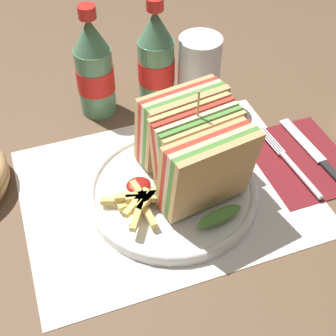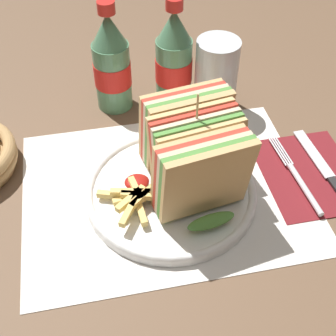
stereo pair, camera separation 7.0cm
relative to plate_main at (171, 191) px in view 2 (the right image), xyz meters
name	(u,v)px [view 2 (the right image)]	position (x,y,z in m)	size (l,w,h in m)	color
ground_plane	(181,184)	(0.02, 0.02, -0.01)	(4.00, 4.00, 0.00)	brown
placemat	(166,190)	(0.00, 0.01, -0.01)	(0.43, 0.33, 0.00)	silver
plate_main	(171,191)	(0.00, 0.00, 0.00)	(0.26, 0.26, 0.02)	white
club_sandwich	(194,153)	(0.03, 0.00, 0.07)	(0.14, 0.20, 0.17)	tan
fries_pile	(135,198)	(-0.06, -0.02, 0.02)	(0.10, 0.09, 0.02)	#E5C166
ketchup_blob	(137,182)	(-0.05, 0.01, 0.02)	(0.04, 0.03, 0.01)	maroon
napkin	(309,173)	(0.22, 0.00, -0.01)	(0.15, 0.18, 0.00)	maroon
fork	(300,180)	(0.20, -0.02, 0.00)	(0.02, 0.18, 0.01)	silver
knife	(325,170)	(0.25, 0.00, 0.00)	(0.03, 0.19, 0.00)	black
coke_bottle_near	(112,64)	(-0.05, 0.24, 0.08)	(0.07, 0.07, 0.20)	#4C7F5B
coke_bottle_far	(174,61)	(0.05, 0.23, 0.08)	(0.07, 0.07, 0.20)	#4C7F5B
glass_near	(216,75)	(0.12, 0.20, 0.06)	(0.08, 0.08, 0.13)	silver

